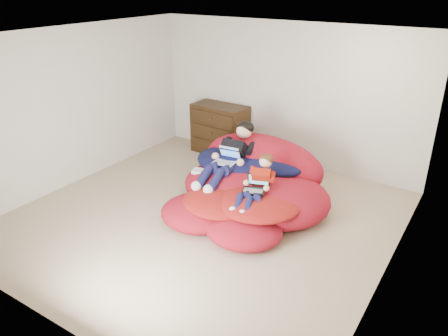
# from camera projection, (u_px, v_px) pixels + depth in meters

# --- Properties ---
(room_shell) EXTENTS (5.10, 5.10, 2.77)m
(room_shell) POSITION_uv_depth(u_px,v_px,m) (204.00, 204.00, 6.16)
(room_shell) COLOR tan
(room_shell) RESTS_ON ground
(dresser) EXTENTS (1.08, 0.62, 0.95)m
(dresser) POSITION_uv_depth(u_px,v_px,m) (220.00, 129.00, 8.35)
(dresser) COLOR black
(dresser) RESTS_ON ground
(beanbag_pile) EXTENTS (2.41, 2.47, 0.95)m
(beanbag_pile) POSITION_uv_depth(u_px,v_px,m) (250.00, 186.00, 6.56)
(beanbag_pile) COLOR #AB1323
(beanbag_pile) RESTS_ON ground
(cream_pillow) EXTENTS (0.49, 0.31, 0.31)m
(cream_pillow) POSITION_uv_depth(u_px,v_px,m) (244.00, 142.00, 7.31)
(cream_pillow) COLOR white
(cream_pillow) RESTS_ON beanbag_pile
(older_boy) EXTENTS (0.42, 1.41, 0.75)m
(older_boy) POSITION_uv_depth(u_px,v_px,m) (232.00, 153.00, 6.70)
(older_boy) COLOR black
(older_boy) RESTS_ON beanbag_pile
(younger_boy) EXTENTS (0.35, 0.91, 0.60)m
(younger_boy) POSITION_uv_depth(u_px,v_px,m) (258.00, 181.00, 5.97)
(younger_boy) COLOR #A51F0E
(younger_boy) RESTS_ON beanbag_pile
(laptop_white) EXTENTS (0.34, 0.36, 0.22)m
(laptop_white) POSITION_uv_depth(u_px,v_px,m) (227.00, 158.00, 6.61)
(laptop_white) COLOR silver
(laptop_white) RESTS_ON older_boy
(laptop_black) EXTENTS (0.35, 0.38, 0.22)m
(laptop_black) POSITION_uv_depth(u_px,v_px,m) (256.00, 186.00, 5.95)
(laptop_black) COLOR black
(laptop_black) RESTS_ON younger_boy
(power_adapter) EXTENTS (0.18, 0.18, 0.06)m
(power_adapter) POSITION_uv_depth(u_px,v_px,m) (198.00, 171.00, 6.70)
(power_adapter) COLOR silver
(power_adapter) RESTS_ON beanbag_pile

